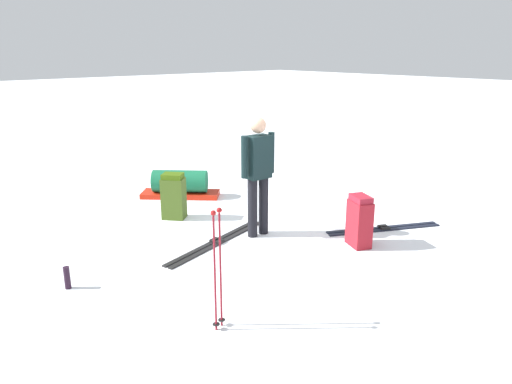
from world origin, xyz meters
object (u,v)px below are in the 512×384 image
(ski_poles_planted_near, at_px, (218,263))
(thermos_bottle, at_px, (67,278))
(backpack_bright, at_px, (359,221))
(skier_standing, at_px, (258,171))
(backpack_large_dark, at_px, (174,197))
(ski_pair_far, at_px, (384,229))
(gear_sled, at_px, (180,185))
(ski_pair_near, at_px, (217,242))

(ski_poles_planted_near, bearing_deg, thermos_bottle, -66.38)
(backpack_bright, height_order, thermos_bottle, backpack_bright)
(skier_standing, bearing_deg, backpack_large_dark, -70.25)
(skier_standing, relative_size, ski_pair_far, 1.03)
(backpack_large_dark, bearing_deg, gear_sled, -128.02)
(backpack_large_dark, relative_size, thermos_bottle, 2.80)
(skier_standing, height_order, ski_poles_planted_near, skier_standing)
(ski_pair_near, bearing_deg, skier_standing, 166.85)
(skier_standing, relative_size, ski_pair_near, 0.87)
(ski_pair_far, bearing_deg, thermos_bottle, -17.19)
(ski_pair_far, xyz_separation_m, thermos_bottle, (4.23, -1.31, 0.12))
(ski_pair_near, relative_size, gear_sled, 1.50)
(skier_standing, distance_m, backpack_large_dark, 1.62)
(backpack_large_dark, height_order, thermos_bottle, backpack_large_dark)
(backpack_large_dark, bearing_deg, ski_poles_planted_near, 64.64)
(ski_pair_far, xyz_separation_m, ski_poles_planted_near, (3.46, 0.46, 0.66))
(backpack_large_dark, height_order, gear_sled, backpack_large_dark)
(ski_pair_near, bearing_deg, backpack_large_dark, -95.68)
(ski_pair_far, bearing_deg, ski_poles_planted_near, 7.58)
(backpack_bright, bearing_deg, backpack_large_dark, -64.51)
(gear_sled, xyz_separation_m, thermos_bottle, (2.90, 2.13, -0.09))
(ski_pair_near, xyz_separation_m, ski_pair_far, (-2.17, 1.25, 0.00))
(ski_pair_near, xyz_separation_m, backpack_bright, (-1.38, 1.37, 0.34))
(gear_sled, bearing_deg, thermos_bottle, 36.24)
(backpack_bright, relative_size, ski_poles_planted_near, 0.59)
(backpack_bright, bearing_deg, ski_poles_planted_near, 7.33)
(backpack_bright, bearing_deg, thermos_bottle, -22.51)
(ski_pair_far, relative_size, gear_sled, 1.27)
(skier_standing, height_order, ski_pair_far, skier_standing)
(backpack_large_dark, distance_m, thermos_bottle, 2.51)
(backpack_large_dark, height_order, ski_poles_planted_near, ski_poles_planted_near)
(ski_poles_planted_near, xyz_separation_m, gear_sled, (-2.13, -3.90, -0.45))
(backpack_bright, bearing_deg, gear_sled, -81.41)
(ski_pair_far, relative_size, ski_poles_planted_near, 1.37)
(ski_pair_near, bearing_deg, thermos_bottle, -1.68)
(skier_standing, distance_m, ski_poles_planted_near, 2.49)
(ski_pair_far, distance_m, ski_poles_planted_near, 3.55)
(backpack_bright, relative_size, thermos_bottle, 2.74)
(skier_standing, xyz_separation_m, backpack_bright, (-0.75, 1.22, -0.61))
(ski_pair_near, height_order, ski_pair_far, same)
(backpack_large_dark, bearing_deg, ski_pair_far, 129.11)
(ski_pair_near, distance_m, ski_pair_far, 2.51)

